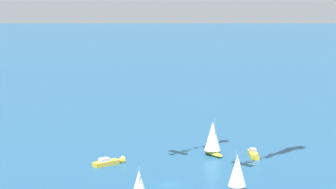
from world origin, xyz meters
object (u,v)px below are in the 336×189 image
object	(u,v)px
sailboat_mid_cluster	(139,186)
motorboat_far_stbd	(254,154)
sailboat_far_port	(237,172)
motorboat_trailing	(110,162)
sailboat_offshore	(213,138)

from	to	relation	value
sailboat_mid_cluster	motorboat_far_stbd	bearing A→B (deg)	-107.50
sailboat_far_port	sailboat_mid_cluster	world-z (taller)	sailboat_far_port
sailboat_far_port	motorboat_far_stbd	world-z (taller)	sailboat_far_port
motorboat_far_stbd	motorboat_trailing	xyz separation A→B (m)	(36.59, 22.27, 0.04)
motorboat_far_stbd	motorboat_trailing	world-z (taller)	motorboat_trailing
sailboat_mid_cluster	sailboat_far_port	bearing A→B (deg)	-139.43
sailboat_offshore	motorboat_trailing	xyz separation A→B (m)	(24.49, 20.16, -4.52)
sailboat_offshore	motorboat_trailing	distance (m)	32.04
motorboat_far_stbd	motorboat_trailing	bearing A→B (deg)	31.32
motorboat_far_stbd	motorboat_trailing	size ratio (longest dim) A/B	0.99
sailboat_offshore	motorboat_trailing	world-z (taller)	sailboat_offshore
motorboat_far_stbd	sailboat_offshore	world-z (taller)	sailboat_offshore
motorboat_far_stbd	sailboat_offshore	xyz separation A→B (m)	(12.10, 2.11, 4.56)
sailboat_far_port	motorboat_trailing	xyz separation A→B (m)	(39.81, -12.04, -4.03)
sailboat_far_port	sailboat_mid_cluster	bearing A→B (deg)	40.57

